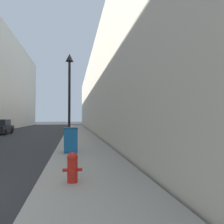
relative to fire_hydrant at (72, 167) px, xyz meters
name	(u,v)px	position (x,y,z in m)	size (l,w,h in m)	color
sidewalk_right	(79,135)	(0.60, 16.46, -0.48)	(3.07, 60.00, 0.13)	#9E998E
building_right_stone	(132,95)	(8.24, 24.46, 4.60)	(12.00, 60.00, 10.28)	beige
fire_hydrant	(72,167)	(0.00, 0.00, 0.00)	(0.51, 0.40, 0.79)	red
trash_bin	(71,140)	(-0.11, 5.06, 0.21)	(0.67, 0.67, 1.22)	#19609E
lamppost	(69,85)	(-0.26, 8.94, 3.48)	(0.52, 0.52, 6.01)	black
parked_sedan_far	(1,128)	(-7.93, 20.09, 0.21)	(1.85, 4.10, 1.64)	black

